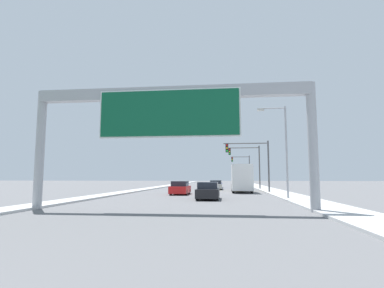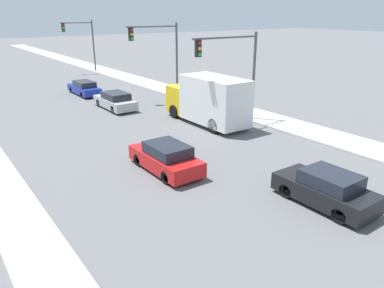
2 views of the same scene
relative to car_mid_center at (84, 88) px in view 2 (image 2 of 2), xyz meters
name	(u,v)px [view 2 (image 2 of 2)]	position (x,y,z in m)	size (l,w,h in m)	color
sidewalk_right	(129,78)	(7.75, 5.73, -0.57)	(3.00, 120.00, 0.15)	#B8B8B8
car_mid_center	(84,88)	(0.00, 0.00, 0.00)	(1.71, 4.79, 1.35)	navy
car_far_left	(166,158)	(-3.50, -20.57, 0.05)	(1.87, 4.45, 1.48)	red
car_far_right	(115,101)	(0.00, -7.07, 0.02)	(1.88, 4.69, 1.41)	#A5A8AD
car_near_left	(326,189)	(0.00, -27.49, 0.06)	(1.88, 4.22, 1.49)	black
truck_box_primary	(208,100)	(3.50, -15.15, 1.10)	(2.45, 7.20, 3.46)	yellow
traffic_light_near_intersection	(236,63)	(4.97, -16.27, 3.73)	(5.57, 0.32, 6.38)	#4C4C4F
traffic_light_mid_block	(162,48)	(5.20, -6.27, 3.95)	(5.08, 0.32, 6.79)	#4C4C4F
traffic_light_far_intersection	(84,38)	(5.49, 13.73, 3.82)	(4.21, 0.32, 6.69)	#4C4C4F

